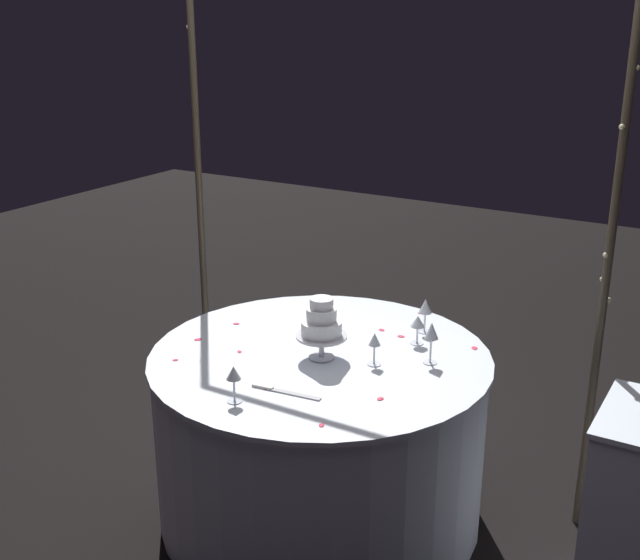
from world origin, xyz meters
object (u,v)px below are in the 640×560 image
Objects in this scene: wine_glass_3 at (418,323)px; wine_glass_4 at (431,333)px; wine_glass_2 at (374,342)px; tiered_cake at (321,324)px; wine_glass_1 at (321,311)px; wine_glass_0 at (234,375)px; cake_knife at (281,391)px; main_table at (320,435)px; wine_glass_5 at (425,308)px; decorative_arch at (378,155)px.

wine_glass_4 is at bearing -50.37° from wine_glass_3.
wine_glass_2 is 0.78× the size of wine_glass_4.
tiered_cake is 0.27m from wine_glass_1.
wine_glass_0 reaches higher than wine_glass_2.
wine_glass_0 is 1.11× the size of wine_glass_3.
wine_glass_0 is 0.80× the size of wine_glass_4.
wine_glass_3 is (0.07, 0.29, -0.00)m from wine_glass_2.
tiered_cake reaches higher than wine_glass_1.
wine_glass_4 reaches higher than wine_glass_3.
wine_glass_1 is at bearing 105.54° from cake_knife.
tiered_cake is (0.03, -0.03, 0.55)m from main_table.
wine_glass_5 is 0.55× the size of cake_knife.
decorative_arch is at bearing 168.50° from wine_glass_5.
wine_glass_2 is at bearing -102.62° from wine_glass_3.
tiered_cake is 1.67× the size of wine_glass_5.
decorative_arch is 8.29× the size of cake_knife.
main_table is 5.03× the size of cake_knife.
wine_glass_4 is (0.13, -0.16, 0.04)m from wine_glass_3.
wine_glass_0 is 0.90× the size of wine_glass_5.
tiered_cake is 1.78× the size of wine_glass_1.
wine_glass_1 is 0.56m from wine_glass_4.
tiered_cake is 0.56m from wine_glass_5.
main_table is 9.09× the size of wine_glass_5.
tiered_cake is 0.24m from wine_glass_2.
decorative_arch is at bearing 147.66° from wine_glass_3.
wine_glass_5 is (-0.03, 0.14, 0.02)m from wine_glass_3.
wine_glass_5 is at bearing 32.88° from wine_glass_1.
wine_glass_4 is (0.42, 0.19, -0.02)m from tiered_cake.
wine_glass_1 is 1.15× the size of wine_glass_3.
tiered_cake is 0.46m from wine_glass_4.
decorative_arch is 0.84m from tiered_cake.
cake_knife is at bearing -82.33° from main_table.
wine_glass_2 is 0.44m from wine_glass_5.
main_table is at bearing -90.12° from decorative_arch.
wine_glass_4 is at bearing 34.33° from wine_glass_2.
cake_knife is (0.11, 0.16, -0.11)m from wine_glass_0.
wine_glass_3 is (0.31, -0.20, -0.69)m from decorative_arch.
wine_glass_2 is (0.22, 0.06, -0.05)m from tiered_cake.
wine_glass_3 is at bearing 66.54° from wine_glass_0.
wine_glass_2 is 0.87× the size of wine_glass_5.
main_table is 0.67m from wine_glass_3.
wine_glass_4 is at bearing 24.64° from tiered_cake.
main_table is at bearing 129.52° from tiered_cake.
tiered_cake is 0.39m from cake_knife.
tiered_cake is at bearing -50.48° from main_table.
main_table is 0.71m from wine_glass_4.
cake_knife is at bearing -115.65° from wine_glass_2.
wine_glass_4 is at bearing 19.87° from main_table.
wine_glass_0 is 0.22m from cake_knife.
decorative_arch is at bearing 141.24° from wine_glass_4.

